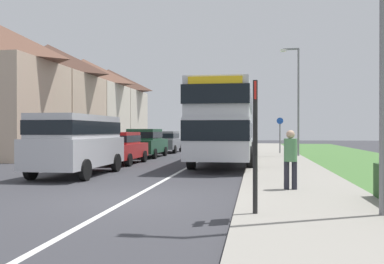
{
  "coord_description": "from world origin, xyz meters",
  "views": [
    {
      "loc": [
        3.0,
        -9.54,
        1.67
      ],
      "look_at": [
        0.62,
        6.03,
        1.6
      ],
      "focal_mm": 38.77,
      "sensor_mm": 36.0,
      "label": 1
    }
  ],
  "objects_px": {
    "parked_car_dark_green": "(145,142)",
    "pedestrian_at_stop": "(290,157)",
    "parked_van_silver": "(77,140)",
    "street_lamp_mid": "(296,94)",
    "parked_car_red": "(119,146)",
    "bus_stop_sign": "(255,137)",
    "double_decker_bus": "(226,121)",
    "parked_car_grey": "(166,141)",
    "cycle_route_sign": "(280,134)"
  },
  "relations": [
    {
      "from": "parked_car_red",
      "to": "cycle_route_sign",
      "type": "height_order",
      "value": "cycle_route_sign"
    },
    {
      "from": "parked_car_dark_green",
      "to": "parked_car_grey",
      "type": "relative_size",
      "value": 1.07
    },
    {
      "from": "double_decker_bus",
      "to": "street_lamp_mid",
      "type": "height_order",
      "value": "street_lamp_mid"
    },
    {
      "from": "parked_car_red",
      "to": "parked_car_dark_green",
      "type": "distance_m",
      "value": 5.14
    },
    {
      "from": "bus_stop_sign",
      "to": "street_lamp_mid",
      "type": "xyz_separation_m",
      "value": [
        2.46,
        17.96,
        2.32
      ]
    },
    {
      "from": "parked_car_grey",
      "to": "cycle_route_sign",
      "type": "relative_size",
      "value": 1.66
    },
    {
      "from": "double_decker_bus",
      "to": "parked_car_red",
      "type": "distance_m",
      "value": 5.41
    },
    {
      "from": "double_decker_bus",
      "to": "parked_car_dark_green",
      "type": "relative_size",
      "value": 2.46
    },
    {
      "from": "pedestrian_at_stop",
      "to": "bus_stop_sign",
      "type": "distance_m",
      "value": 3.48
    },
    {
      "from": "parked_van_silver",
      "to": "parked_car_grey",
      "type": "bearing_deg",
      "value": 90.28
    },
    {
      "from": "parked_car_red",
      "to": "bus_stop_sign",
      "type": "height_order",
      "value": "bus_stop_sign"
    },
    {
      "from": "parked_van_silver",
      "to": "bus_stop_sign",
      "type": "height_order",
      "value": "bus_stop_sign"
    },
    {
      "from": "street_lamp_mid",
      "to": "double_decker_bus",
      "type": "bearing_deg",
      "value": -126.72
    },
    {
      "from": "street_lamp_mid",
      "to": "pedestrian_at_stop",
      "type": "bearing_deg",
      "value": -96.03
    },
    {
      "from": "pedestrian_at_stop",
      "to": "cycle_route_sign",
      "type": "height_order",
      "value": "cycle_route_sign"
    },
    {
      "from": "double_decker_bus",
      "to": "parked_car_dark_green",
      "type": "bearing_deg",
      "value": 140.93
    },
    {
      "from": "parked_car_dark_green",
      "to": "pedestrian_at_stop",
      "type": "height_order",
      "value": "parked_car_dark_green"
    },
    {
      "from": "parked_car_dark_green",
      "to": "street_lamp_mid",
      "type": "xyz_separation_m",
      "value": [
        9.15,
        1.01,
        2.91
      ]
    },
    {
      "from": "parked_car_grey",
      "to": "pedestrian_at_stop",
      "type": "bearing_deg",
      "value": -68.64
    },
    {
      "from": "parked_car_grey",
      "to": "cycle_route_sign",
      "type": "height_order",
      "value": "cycle_route_sign"
    },
    {
      "from": "parked_car_red",
      "to": "street_lamp_mid",
      "type": "height_order",
      "value": "street_lamp_mid"
    },
    {
      "from": "parked_car_dark_green",
      "to": "bus_stop_sign",
      "type": "distance_m",
      "value": 18.23
    },
    {
      "from": "parked_van_silver",
      "to": "cycle_route_sign",
      "type": "relative_size",
      "value": 1.97
    },
    {
      "from": "parked_car_red",
      "to": "pedestrian_at_stop",
      "type": "xyz_separation_m",
      "value": [
        7.55,
        -8.5,
        0.1
      ]
    },
    {
      "from": "double_decker_bus",
      "to": "bus_stop_sign",
      "type": "height_order",
      "value": "double_decker_bus"
    },
    {
      "from": "parked_car_dark_green",
      "to": "cycle_route_sign",
      "type": "height_order",
      "value": "cycle_route_sign"
    },
    {
      "from": "pedestrian_at_stop",
      "to": "street_lamp_mid",
      "type": "distance_m",
      "value": 15.01
    },
    {
      "from": "double_decker_bus",
      "to": "bus_stop_sign",
      "type": "distance_m",
      "value": 12.8
    },
    {
      "from": "parked_van_silver",
      "to": "parked_car_red",
      "type": "xyz_separation_m",
      "value": [
        -0.15,
        5.15,
        -0.45
      ]
    },
    {
      "from": "pedestrian_at_stop",
      "to": "cycle_route_sign",
      "type": "xyz_separation_m",
      "value": [
        0.72,
        17.36,
        0.45
      ]
    },
    {
      "from": "double_decker_bus",
      "to": "parked_car_red",
      "type": "relative_size",
      "value": 2.6
    },
    {
      "from": "double_decker_bus",
      "to": "parked_car_red",
      "type": "bearing_deg",
      "value": -170.22
    },
    {
      "from": "parked_car_grey",
      "to": "street_lamp_mid",
      "type": "xyz_separation_m",
      "value": [
        9.03,
        -4.48,
        2.98
      ]
    },
    {
      "from": "double_decker_bus",
      "to": "pedestrian_at_stop",
      "type": "bearing_deg",
      "value": -75.83
    },
    {
      "from": "parked_car_red",
      "to": "bus_stop_sign",
      "type": "relative_size",
      "value": 1.63
    },
    {
      "from": "parked_car_red",
      "to": "parked_car_dark_green",
      "type": "xyz_separation_m",
      "value": [
        -0.05,
        5.14,
        0.08
      ]
    },
    {
      "from": "cycle_route_sign",
      "to": "double_decker_bus",
      "type": "bearing_deg",
      "value": -111.25
    },
    {
      "from": "bus_stop_sign",
      "to": "street_lamp_mid",
      "type": "height_order",
      "value": "street_lamp_mid"
    },
    {
      "from": "bus_stop_sign",
      "to": "double_decker_bus",
      "type": "bearing_deg",
      "value": 96.56
    },
    {
      "from": "parked_car_red",
      "to": "pedestrian_at_stop",
      "type": "distance_m",
      "value": 11.37
    },
    {
      "from": "parked_car_dark_green",
      "to": "parked_car_grey",
      "type": "xyz_separation_m",
      "value": [
        0.12,
        5.49,
        -0.07
      ]
    },
    {
      "from": "parked_van_silver",
      "to": "street_lamp_mid",
      "type": "distance_m",
      "value": 14.64
    },
    {
      "from": "bus_stop_sign",
      "to": "street_lamp_mid",
      "type": "distance_m",
      "value": 18.27
    },
    {
      "from": "parked_car_dark_green",
      "to": "cycle_route_sign",
      "type": "distance_m",
      "value": 9.13
    },
    {
      "from": "parked_van_silver",
      "to": "parked_car_red",
      "type": "relative_size",
      "value": 1.18
    },
    {
      "from": "bus_stop_sign",
      "to": "cycle_route_sign",
      "type": "height_order",
      "value": "bus_stop_sign"
    },
    {
      "from": "double_decker_bus",
      "to": "parked_van_silver",
      "type": "relative_size",
      "value": 2.21
    },
    {
      "from": "street_lamp_mid",
      "to": "parked_van_silver",
      "type": "bearing_deg",
      "value": -128.38
    },
    {
      "from": "parked_car_dark_green",
      "to": "cycle_route_sign",
      "type": "xyz_separation_m",
      "value": [
        8.33,
        3.72,
        0.48
      ]
    },
    {
      "from": "pedestrian_at_stop",
      "to": "street_lamp_mid",
      "type": "xyz_separation_m",
      "value": [
        1.55,
        14.65,
        2.88
      ]
    }
  ]
}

